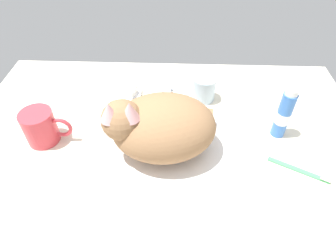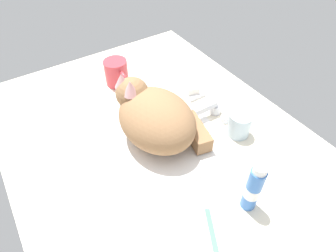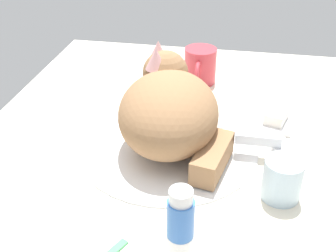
{
  "view_description": "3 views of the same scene",
  "coord_description": "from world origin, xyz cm",
  "px_view_note": "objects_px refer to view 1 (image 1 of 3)",
  "views": [
    {
      "loc": [
        2.92,
        -49.1,
        55.73
      ],
      "look_at": [
        0.86,
        3.82,
        4.86
      ],
      "focal_mm": 30.97,
      "sensor_mm": 36.0,
      "label": 1
    },
    {
      "loc": [
        49.92,
        -28.71,
        62.92
      ],
      "look_at": [
        2.42,
        2.15,
        6.46
      ],
      "focal_mm": 30.77,
      "sensor_mm": 36.0,
      "label": 2
    },
    {
      "loc": [
        70.0,
        12.77,
        49.39
      ],
      "look_at": [
        -1.94,
        -0.47,
        3.96
      ],
      "focal_mm": 45.68,
      "sensor_mm": 36.0,
      "label": 3
    }
  ],
  "objects_px": {
    "faucet": "(167,94)",
    "soap_bar": "(126,91)",
    "rinse_cup": "(204,89)",
    "coffee_mug": "(41,127)",
    "toothpaste_bottle": "(284,114)",
    "cat": "(159,126)",
    "toothbrush": "(302,171)"
  },
  "relations": [
    {
      "from": "faucet",
      "to": "soap_bar",
      "type": "bearing_deg",
      "value": 175.15
    },
    {
      "from": "faucet",
      "to": "rinse_cup",
      "type": "height_order",
      "value": "rinse_cup"
    },
    {
      "from": "coffee_mug",
      "to": "rinse_cup",
      "type": "distance_m",
      "value": 0.47
    },
    {
      "from": "faucet",
      "to": "toothpaste_bottle",
      "type": "bearing_deg",
      "value": -23.7
    },
    {
      "from": "soap_bar",
      "to": "toothpaste_bottle",
      "type": "bearing_deg",
      "value": -18.46
    },
    {
      "from": "soap_bar",
      "to": "faucet",
      "type": "bearing_deg",
      "value": -4.85
    },
    {
      "from": "cat",
      "to": "rinse_cup",
      "type": "height_order",
      "value": "cat"
    },
    {
      "from": "rinse_cup",
      "to": "toothpaste_bottle",
      "type": "height_order",
      "value": "toothpaste_bottle"
    },
    {
      "from": "faucet",
      "to": "toothbrush",
      "type": "relative_size",
      "value": 0.93
    },
    {
      "from": "rinse_cup",
      "to": "toothbrush",
      "type": "distance_m",
      "value": 0.35
    },
    {
      "from": "toothbrush",
      "to": "cat",
      "type": "bearing_deg",
      "value": 170.47
    },
    {
      "from": "faucet",
      "to": "toothbrush",
      "type": "height_order",
      "value": "faucet"
    },
    {
      "from": "cat",
      "to": "coffee_mug",
      "type": "height_order",
      "value": "cat"
    },
    {
      "from": "cat",
      "to": "rinse_cup",
      "type": "relative_size",
      "value": 3.73
    },
    {
      "from": "faucet",
      "to": "coffee_mug",
      "type": "xyz_separation_m",
      "value": [
        -0.31,
        -0.18,
        0.02
      ]
    },
    {
      "from": "toothpaste_bottle",
      "to": "toothbrush",
      "type": "relative_size",
      "value": 1.13
    },
    {
      "from": "toothbrush",
      "to": "toothpaste_bottle",
      "type": "bearing_deg",
      "value": 102.94
    },
    {
      "from": "faucet",
      "to": "rinse_cup",
      "type": "relative_size",
      "value": 1.69
    },
    {
      "from": "faucet",
      "to": "toothbrush",
      "type": "bearing_deg",
      "value": -38.15
    },
    {
      "from": "soap_bar",
      "to": "toothbrush",
      "type": "height_order",
      "value": "soap_bar"
    },
    {
      "from": "rinse_cup",
      "to": "soap_bar",
      "type": "relative_size",
      "value": 1.22
    },
    {
      "from": "coffee_mug",
      "to": "soap_bar",
      "type": "xyz_separation_m",
      "value": [
        0.19,
        0.19,
        -0.02
      ]
    },
    {
      "from": "faucet",
      "to": "rinse_cup",
      "type": "bearing_deg",
      "value": 6.21
    },
    {
      "from": "coffee_mug",
      "to": "toothbrush",
      "type": "relative_size",
      "value": 0.93
    },
    {
      "from": "rinse_cup",
      "to": "toothpaste_bottle",
      "type": "bearing_deg",
      "value": -36.97
    },
    {
      "from": "cat",
      "to": "coffee_mug",
      "type": "distance_m",
      "value": 0.31
    },
    {
      "from": "cat",
      "to": "soap_bar",
      "type": "xyz_separation_m",
      "value": [
        -0.12,
        0.21,
        -0.06
      ]
    },
    {
      "from": "faucet",
      "to": "coffee_mug",
      "type": "height_order",
      "value": "coffee_mug"
    },
    {
      "from": "soap_bar",
      "to": "toothbrush",
      "type": "relative_size",
      "value": 0.45
    },
    {
      "from": "soap_bar",
      "to": "toothbrush",
      "type": "bearing_deg",
      "value": -30.58
    },
    {
      "from": "cat",
      "to": "soap_bar",
      "type": "bearing_deg",
      "value": 118.63
    },
    {
      "from": "coffee_mug",
      "to": "faucet",
      "type": "bearing_deg",
      "value": 29.56
    }
  ]
}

